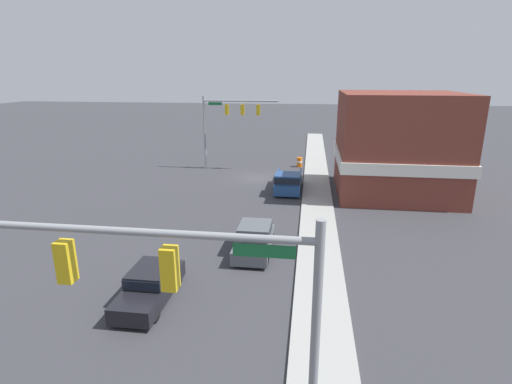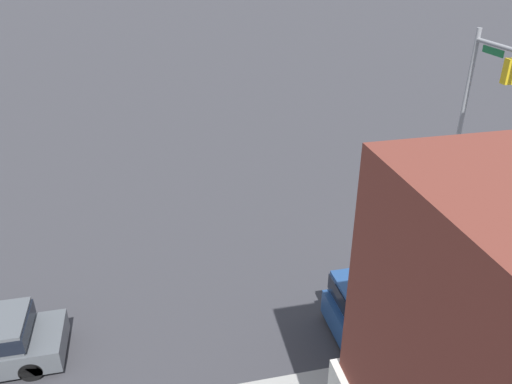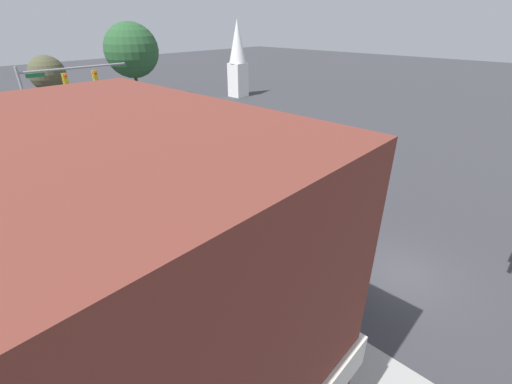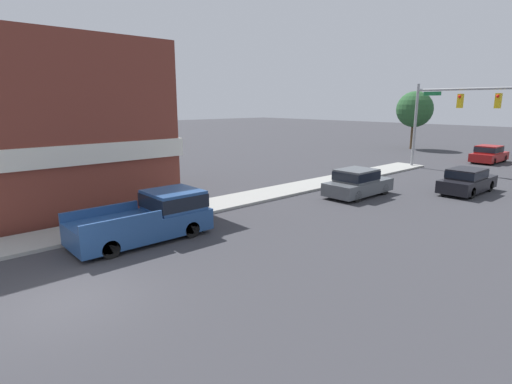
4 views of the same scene
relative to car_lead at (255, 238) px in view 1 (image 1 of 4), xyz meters
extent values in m
plane|color=#38383D|center=(2.06, -16.60, -0.82)|extent=(200.00, 200.00, 0.00)
cube|color=#9E9E99|center=(-3.64, -16.60, -0.75)|extent=(2.40, 60.00, 0.14)
cylinder|color=gray|center=(8.07, -19.98, 2.98)|extent=(0.22, 0.22, 7.60)
cylinder|color=gray|center=(4.23, -19.98, 6.28)|extent=(7.67, 0.18, 0.18)
cube|color=gold|center=(5.65, -19.98, 5.41)|extent=(0.36, 0.36, 1.05)
sphere|color=green|center=(5.65, -20.18, 5.73)|extent=(0.22, 0.22, 0.22)
cube|color=gold|center=(4.03, -19.98, 5.41)|extent=(0.36, 0.36, 1.05)
sphere|color=green|center=(4.03, -20.18, 5.73)|extent=(0.22, 0.22, 0.22)
cube|color=gold|center=(2.42, -19.98, 5.41)|extent=(0.36, 0.36, 1.05)
sphere|color=green|center=(2.42, -20.18, 5.73)|extent=(0.22, 0.22, 0.22)
cube|color=#196B38|center=(6.87, -19.98, 5.99)|extent=(1.40, 0.04, 0.30)
cylinder|color=gray|center=(-3.20, 12.70, 2.58)|extent=(0.22, 0.22, 6.80)
cylinder|color=gray|center=(1.28, 12.70, 5.48)|extent=(8.96, 0.18, 0.18)
cube|color=gold|center=(0.19, 12.70, 4.61)|extent=(0.36, 0.36, 1.05)
sphere|color=red|center=(0.19, 12.50, 4.93)|extent=(0.22, 0.22, 0.22)
cube|color=gold|center=(2.77, 12.70, 4.61)|extent=(0.36, 0.36, 1.05)
sphere|color=red|center=(2.77, 12.50, 4.93)|extent=(0.22, 0.22, 0.22)
cube|color=#196B38|center=(-2.00, 12.70, 5.19)|extent=(1.40, 0.04, 0.30)
cylinder|color=black|center=(-0.85, 1.50, -0.49)|extent=(0.22, 0.66, 0.66)
cylinder|color=black|center=(0.85, 1.50, -0.49)|extent=(0.22, 0.66, 0.66)
cylinder|color=black|center=(-0.85, -1.28, -0.49)|extent=(0.22, 0.66, 0.66)
cylinder|color=black|center=(0.85, -1.28, -0.49)|extent=(0.22, 0.66, 0.66)
cube|color=#51565B|center=(0.00, 0.11, -0.28)|extent=(1.92, 4.48, 0.72)
cube|color=#51565B|center=(0.00, -0.16, 0.42)|extent=(1.76, 2.15, 0.69)
cube|color=black|center=(0.00, -0.16, 0.42)|extent=(1.78, 2.24, 0.48)
cylinder|color=black|center=(3.11, 7.15, -0.49)|extent=(0.22, 0.66, 0.66)
cylinder|color=black|center=(4.68, 7.15, -0.49)|extent=(0.22, 0.66, 0.66)
cylinder|color=black|center=(3.11, 4.28, -0.49)|extent=(0.22, 0.66, 0.66)
cylinder|color=black|center=(4.68, 4.28, -0.49)|extent=(0.22, 0.66, 0.66)
cube|color=black|center=(3.89, 5.71, -0.28)|extent=(1.79, 4.63, 0.72)
cube|color=black|center=(3.89, 5.43, 0.37)|extent=(1.65, 2.22, 0.58)
cube|color=black|center=(3.89, 5.43, 0.37)|extent=(1.67, 2.31, 0.41)
cylinder|color=black|center=(-2.13, -11.17, -0.49)|extent=(0.22, 0.66, 0.66)
cylinder|color=black|center=(-0.20, -11.17, -0.49)|extent=(0.22, 0.66, 0.66)
cylinder|color=black|center=(-2.13, -14.48, -0.49)|extent=(0.22, 0.66, 0.66)
cylinder|color=black|center=(-0.20, -14.48, -0.49)|extent=(0.22, 0.66, 0.66)
cube|color=navy|center=(-1.17, -12.82, -0.22)|extent=(2.15, 5.34, 0.85)
cube|color=navy|center=(-1.17, -11.37, 0.60)|extent=(2.04, 2.03, 0.78)
cube|color=black|center=(-1.17, -11.37, 0.60)|extent=(2.06, 2.11, 0.54)
cube|color=navy|center=(-2.18, -13.99, 0.38)|extent=(0.12, 3.01, 0.35)
cube|color=navy|center=(-0.15, -13.99, 0.38)|extent=(0.12, 3.01, 0.35)
cylinder|color=orange|center=(-1.84, -22.04, -0.30)|extent=(0.58, 0.58, 1.05)
cylinder|color=white|center=(-1.84, -22.04, -0.25)|extent=(0.60, 0.60, 0.19)
cube|color=brown|center=(-10.05, -13.24, 3.34)|extent=(9.41, 9.44, 8.32)
cube|color=silver|center=(-10.05, -13.24, 2.23)|extent=(9.71, 9.74, 0.90)
camera|label=1|loc=(-2.91, 20.66, 8.92)|focal=28.00mm
camera|label=2|loc=(-12.18, -5.24, 10.42)|focal=35.00mm
camera|label=3|loc=(-11.01, -19.97, 9.25)|focal=24.00mm
camera|label=4|loc=(12.90, -19.42, 4.46)|focal=28.00mm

